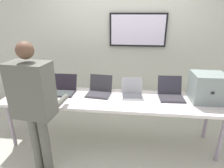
{
  "coord_description": "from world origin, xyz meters",
  "views": [
    {
      "loc": [
        0.26,
        -2.35,
        1.87
      ],
      "look_at": [
        -0.0,
        0.04,
        0.94
      ],
      "focal_mm": 29.8,
      "sensor_mm": 36.0,
      "label": 1
    }
  ],
  "objects": [
    {
      "name": "coffee_mug",
      "position": [
        -0.83,
        -0.25,
        0.77
      ],
      "size": [
        0.08,
        0.08,
        0.08
      ],
      "color": "#2C4292",
      "rests_on": "workbench"
    },
    {
      "name": "workbench",
      "position": [
        0.0,
        0.0,
        0.68
      ],
      "size": [
        3.07,
        0.7,
        0.73
      ],
      "color": "silver",
      "rests_on": "ground"
    },
    {
      "name": "equipment_box",
      "position": [
        1.28,
        0.07,
        0.92
      ],
      "size": [
        0.41,
        0.37,
        0.39
      ],
      "color": "gray",
      "rests_on": "workbench"
    },
    {
      "name": "laptop_station_0",
      "position": [
        -1.29,
        0.14,
        0.79
      ],
      "size": [
        0.36,
        0.33,
        0.24
      ],
      "color": "black",
      "rests_on": "workbench"
    },
    {
      "name": "laptop_station_3",
      "position": [
        0.28,
        0.14,
        0.79
      ],
      "size": [
        0.34,
        0.33,
        0.24
      ],
      "color": "#B2B5B8",
      "rests_on": "workbench"
    },
    {
      "name": "back_wall",
      "position": [
        0.01,
        1.13,
        1.34
      ],
      "size": [
        8.0,
        0.11,
        2.67
      ],
      "color": "beige",
      "rests_on": "ground"
    },
    {
      "name": "laptop_station_2",
      "position": [
        -0.21,
        0.14,
        0.79
      ],
      "size": [
        0.37,
        0.36,
        0.26
      ],
      "color": "#39373D",
      "rests_on": "workbench"
    },
    {
      "name": "laptop_station_4",
      "position": [
        0.83,
        0.14,
        0.79
      ],
      "size": [
        0.36,
        0.38,
        0.27
      ],
      "color": "#34333D",
      "rests_on": "workbench"
    },
    {
      "name": "ground",
      "position": [
        0.0,
        0.0,
        -0.02
      ],
      "size": [
        8.0,
        8.0,
        0.04
      ],
      "primitive_type": "cube",
      "color": "#B8BBA9"
    },
    {
      "name": "laptop_station_1",
      "position": [
        -0.76,
        0.13,
        0.79
      ],
      "size": [
        0.36,
        0.35,
        0.25
      ],
      "color": "#28222C",
      "rests_on": "workbench"
    },
    {
      "name": "person",
      "position": [
        -0.8,
        -0.62,
        0.97
      ],
      "size": [
        0.48,
        0.62,
        1.61
      ],
      "color": "#5B5D54",
      "rests_on": "ground"
    }
  ]
}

